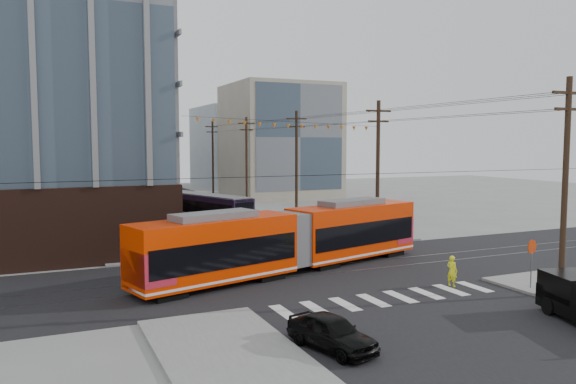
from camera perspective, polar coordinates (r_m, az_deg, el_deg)
name	(u,v)px	position (r m, az deg, el deg)	size (l,w,h in m)	color
ground	(356,285)	(31.25, 6.90, -9.35)	(160.00, 160.00, 0.00)	slate
bg_bldg_nw_near	(25,133)	(77.96, -25.17, 5.45)	(18.00, 16.00, 18.00)	#8C99A5
bg_bldg_ne_near	(279,141)	(80.42, -0.89, 5.18)	(14.00, 14.00, 16.00)	gray
bg_bldg_nw_far	(48,129)	(97.98, -23.22, 5.91)	(16.00, 18.00, 20.00)	gray
bg_bldg_ne_far	(245,147)	(99.78, -4.36, 4.55)	(16.00, 16.00, 14.00)	#8C99A5
utility_pole_near	(565,187)	(31.38, 26.32, 0.42)	(0.30, 0.30, 11.00)	black
utility_pole_far	(213,158)	(85.45, -7.65, 3.44)	(0.30, 0.30, 11.00)	black
streetcar	(290,240)	(33.74, 0.22, -4.88)	(20.10, 2.83, 3.87)	red
city_bus	(207,210)	(52.61, -8.23, -1.81)	(2.37, 10.93, 3.10)	black
black_sedan	(332,332)	(21.66, 4.46, -14.01)	(1.58, 3.92, 1.34)	black
parked_car_silver	(203,243)	(40.01, -8.62, -5.10)	(1.59, 4.56, 1.50)	#B2B6C1
parked_car_white	(169,227)	(48.30, -11.97, -3.49)	(1.96, 4.81, 1.40)	silver
parked_car_grey	(160,220)	(52.37, -12.91, -2.83)	(2.39, 5.18, 1.44)	slate
pedestrian	(452,271)	(31.80, 16.32, -7.70)	(0.62, 0.40, 1.69)	#F8FE1C
stop_sign	(531,267)	(32.25, 23.48, -6.98)	(0.77, 0.77, 2.53)	#C12900
jersey_barrier	(371,236)	(45.01, 8.47, -4.48)	(0.82, 3.64, 0.73)	#606060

